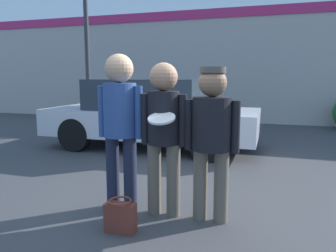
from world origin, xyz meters
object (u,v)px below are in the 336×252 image
object	(u,v)px
person_middle_with_frisbee	(164,127)
parked_car_near	(150,113)
person_left	(120,117)
person_right	(212,130)
handbag	(120,216)

from	to	relation	value
person_middle_with_frisbee	parked_car_near	bearing A→B (deg)	113.06
parked_car_near	person_left	bearing A→B (deg)	-75.05
person_right	parked_car_near	world-z (taller)	person_right
person_left	person_middle_with_frisbee	bearing A→B (deg)	-2.30
person_right	handbag	size ratio (longest dim) A/B	4.89
person_middle_with_frisbee	person_right	world-z (taller)	person_middle_with_frisbee
person_right	parked_car_near	xyz separation A→B (m)	(-1.90, 3.24, -0.23)
person_right	person_middle_with_frisbee	bearing A→B (deg)	-179.98
person_middle_with_frisbee	person_right	size ratio (longest dim) A/B	1.03
person_left	person_right	bearing A→B (deg)	-1.14
person_middle_with_frisbee	parked_car_near	world-z (taller)	person_middle_with_frisbee
parked_car_near	handbag	xyz separation A→B (m)	(1.11, -3.77, -0.58)
person_left	parked_car_near	size ratio (longest dim) A/B	0.40
person_left	person_middle_with_frisbee	xyz separation A→B (m)	(0.52, -0.02, -0.08)
parked_car_near	handbag	world-z (taller)	parked_car_near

